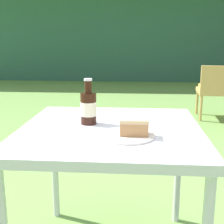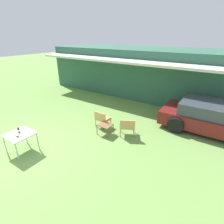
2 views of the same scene
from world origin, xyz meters
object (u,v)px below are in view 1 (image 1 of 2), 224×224
at_px(wicker_chair_cushioned, 221,88).
at_px(patio_table, 110,141).
at_px(cake_on_plate, 131,131).
at_px(cola_bottle_near, 88,107).

height_order(wicker_chair_cushioned, patio_table, wicker_chair_cushioned).
bearing_deg(cake_on_plate, patio_table, 125.91).
height_order(wicker_chair_cushioned, cola_bottle_near, cola_bottle_near).
distance_m(cake_on_plate, cola_bottle_near, 0.29).
bearing_deg(cake_on_plate, wicker_chair_cushioned, 69.03).
relative_size(wicker_chair_cushioned, cake_on_plate, 3.23).
bearing_deg(wicker_chair_cushioned, patio_table, 69.94).
bearing_deg(wicker_chair_cushioned, cake_on_plate, 72.36).
bearing_deg(wicker_chair_cushioned, cola_bottle_near, 67.78).
distance_m(patio_table, cake_on_plate, 0.19).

